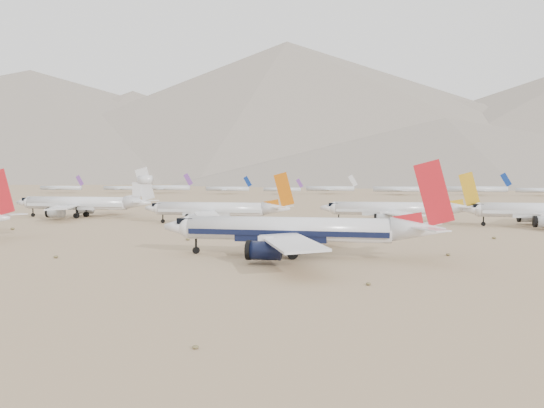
# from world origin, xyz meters

# --- Properties ---
(ground) EXTENTS (7000.00, 7000.00, 0.00)m
(ground) POSITION_xyz_m (0.00, 0.00, 0.00)
(ground) COLOR #8C7151
(ground) RESTS_ON ground
(main_airliner) EXTENTS (49.38, 48.23, 17.43)m
(main_airliner) POSITION_xyz_m (-1.97, -4.93, 4.79)
(main_airliner) COLOR silver
(main_airliner) RESTS_ON ground
(row2_gold_tail) EXTENTS (44.57, 43.59, 15.87)m
(row2_gold_tail) POSITION_xyz_m (17.22, 66.43, 4.44)
(row2_gold_tail) COLOR silver
(row2_gold_tail) RESTS_ON ground
(row2_orange_tail) EXTENTS (44.20, 43.24, 15.77)m
(row2_orange_tail) POSITION_xyz_m (-36.20, 54.63, 4.42)
(row2_orange_tail) COLOR silver
(row2_orange_tail) RESTS_ON ground
(row2_white_trijet) EXTENTS (49.92, 48.78, 17.69)m
(row2_white_trijet) POSITION_xyz_m (-89.05, 69.39, 5.12)
(row2_white_trijet) COLOR silver
(row2_white_trijet) RESTS_ON ground
(distant_storage_row) EXTENTS (668.64, 61.95, 16.12)m
(distant_storage_row) POSITION_xyz_m (59.30, 326.63, 4.46)
(distant_storage_row) COLOR silver
(distant_storage_row) RESTS_ON ground
(mountain_range) EXTENTS (7354.00, 3024.00, 470.00)m
(mountain_range) POSITION_xyz_m (70.18, 1648.01, 190.32)
(mountain_range) COLOR slate
(mountain_range) RESTS_ON ground
(desert_scrub) EXTENTS (261.14, 129.97, 0.63)m
(desert_scrub) POSITION_xyz_m (7.85, -31.22, 0.29)
(desert_scrub) COLOR brown
(desert_scrub) RESTS_ON ground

